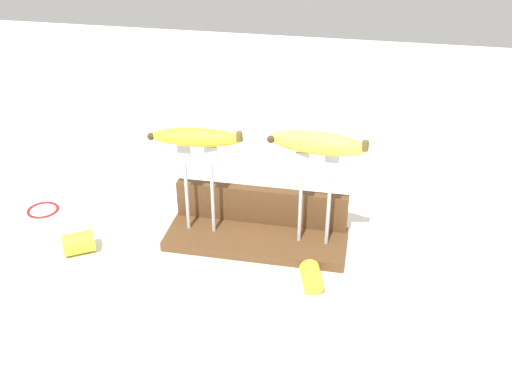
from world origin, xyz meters
TOP-DOWN VIEW (x-y plane):
  - ground_plane at (0.00, 0.00)m, footprint 3.00×3.00m
  - wooden_board at (0.00, 0.00)m, footprint 0.36×0.13m
  - board_backstop at (0.00, 0.05)m, footprint 0.35×0.02m
  - fork_stand_left at (-0.11, -0.00)m, footprint 0.08×0.01m
  - fork_stand_right at (0.11, -0.00)m, footprint 0.08×0.01m
  - banana_raised_left at (-0.11, -0.00)m, footprint 0.18×0.06m
  - banana_raised_right at (0.11, -0.00)m, footprint 0.18×0.05m
  - fork_fallen_near at (0.25, 0.08)m, footprint 0.15×0.09m
  - banana_chunk_near at (-0.34, -0.10)m, footprint 0.07×0.07m
  - banana_chunk_far at (0.12, -0.11)m, footprint 0.05×0.07m
  - wire_coil at (-0.48, 0.03)m, footprint 0.07×0.07m

SIDE VIEW (x-z plane):
  - ground_plane at x=0.00m, z-range 0.00..0.00m
  - wire_coil at x=-0.48m, z-range 0.00..0.01m
  - fork_fallen_near at x=0.25m, z-range 0.00..0.01m
  - wooden_board at x=0.00m, z-range 0.00..0.02m
  - banana_chunk_far at x=0.12m, z-range 0.00..0.04m
  - banana_chunk_near at x=-0.34m, z-range 0.00..0.04m
  - board_backstop at x=0.00m, z-range 0.02..0.10m
  - fork_stand_left at x=-0.11m, z-range 0.04..0.23m
  - fork_stand_right at x=0.11m, z-range 0.04..0.23m
  - banana_raised_left at x=-0.11m, z-range 0.21..0.24m
  - banana_raised_right at x=0.11m, z-range 0.21..0.26m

